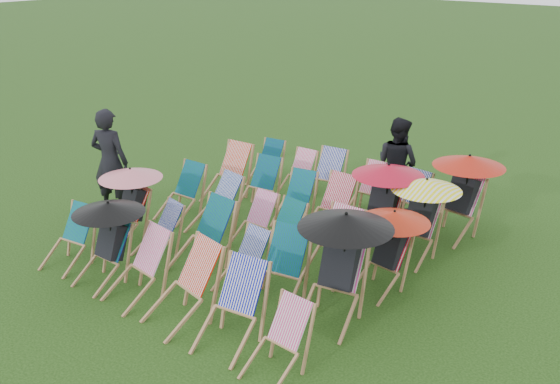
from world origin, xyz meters
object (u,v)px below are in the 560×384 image
Objects in this scene: deckchair_29 at (460,194)px; person_left at (110,161)px; deckchair_5 at (277,341)px; deckchair_0 at (68,238)px; person_rear at (397,163)px.

person_left reaches higher than deckchair_29.
deckchair_29 is (0.05, 4.77, 0.32)m from deckchair_5.
deckchair_29 is at bearing 40.00° from deckchair_0.
person_left is (-5.34, -3.00, 0.24)m from deckchair_29.
deckchair_0 is at bearing -178.26° from deckchair_5.
person_rear reaches higher than deckchair_29.
deckchair_0 is 1.06× the size of deckchair_5.
person_rear reaches higher than deckchair_0.
deckchair_29 is 6.13m from person_left.
deckchair_5 is 5.39m from person_rear.
person_rear is at bearing -158.96° from person_left.
person_rear is (-1.36, 5.19, 0.45)m from deckchair_5.
deckchair_29 reaches higher than deckchair_0.
person_rear is at bearing 170.05° from deckchair_29.
person_rear is (2.78, 5.13, 0.42)m from deckchair_0.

